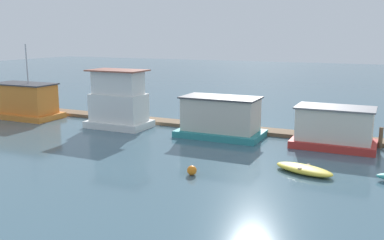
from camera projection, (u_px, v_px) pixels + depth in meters
name	position (u px, v px, depth m)	size (l,w,h in m)	color
ground_plane	(197.00, 134.00, 35.26)	(200.00, 200.00, 0.00)	#426070
dock_walkway	(210.00, 126.00, 37.77)	(51.00, 1.94, 0.30)	brown
houseboat_orange	(25.00, 102.00, 42.13)	(6.98, 3.73, 7.22)	orange
houseboat_white	(119.00, 102.00, 37.63)	(5.45, 3.38, 5.11)	white
houseboat_teal	(221.00, 118.00, 34.30)	(6.82, 3.90, 3.24)	teal
houseboat_red	(334.00, 128.00, 31.01)	(5.90, 3.53, 2.99)	red
dinghy_yellow	(304.00, 169.00, 25.36)	(3.89, 2.49, 0.47)	yellow
mooring_post_far_left	(381.00, 138.00, 30.85)	(0.28, 0.28, 1.54)	brown
buoy_orange	(192.00, 170.00, 24.97)	(0.57, 0.57, 0.57)	orange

